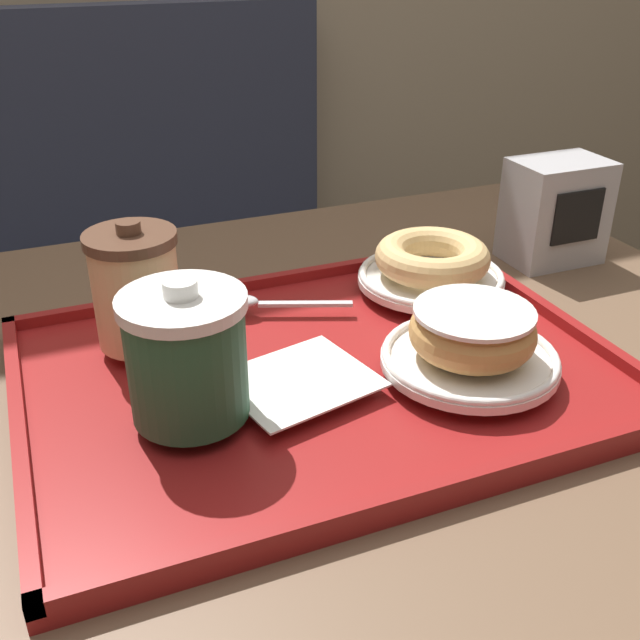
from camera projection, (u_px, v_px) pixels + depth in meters
name	position (u px, v px, depth m)	size (l,w,h in m)	color
booth_bench	(55.00, 368.00, 1.56)	(1.27, 0.44, 1.00)	#33384C
cafe_table	(301.00, 505.00, 0.79)	(1.03, 0.83, 0.76)	brown
serving_tray	(320.00, 374.00, 0.69)	(0.54, 0.39, 0.02)	maroon
napkin_paper	(299.00, 380.00, 0.65)	(0.14, 0.13, 0.00)	white
coffee_cup_front	(187.00, 355.00, 0.58)	(0.10, 0.10, 0.12)	#235638
coffee_cup_rear	(136.00, 288.00, 0.69)	(0.08, 0.08, 0.12)	#E0B784
plate_with_chocolate_donut	(469.00, 358.00, 0.67)	(0.16, 0.16, 0.01)	white
donut_chocolate_glazed	(472.00, 331.00, 0.66)	(0.11, 0.11, 0.04)	tan
plate_with_plain_donut	(431.00, 277.00, 0.83)	(0.16, 0.16, 0.01)	white
donut_plain	(432.00, 257.00, 0.81)	(0.13, 0.13, 0.03)	#DBB270
spoon	(258.00, 302.00, 0.78)	(0.13, 0.06, 0.01)	silver
napkin_dispenser	(555.00, 211.00, 0.92)	(0.11, 0.08, 0.13)	#B7B7BC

